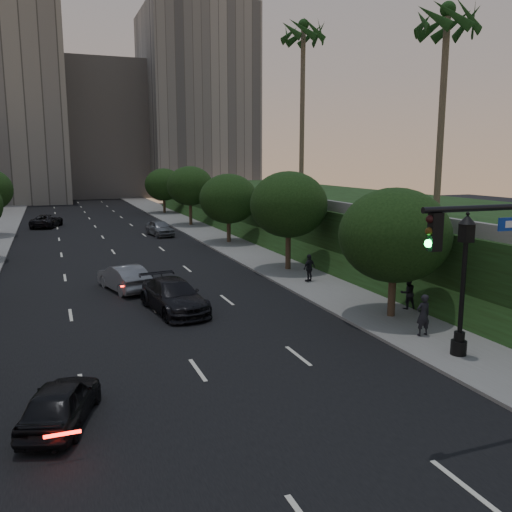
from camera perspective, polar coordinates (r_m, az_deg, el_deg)
name	(u,v)px	position (r m, az deg, el deg)	size (l,w,h in m)	color
ground	(244,436)	(15.72, -1.25, -18.41)	(160.00, 160.00, 0.00)	black
road_surface	(116,256)	(43.90, -14.52, 0.01)	(16.00, 140.00, 0.02)	black
sidewalk_right	(239,248)	(46.11, -1.78, 0.89)	(4.50, 140.00, 0.15)	slate
embankment	(371,222)	(49.20, 12.06, 3.52)	(18.00, 90.00, 4.00)	black
parapet_wall	(284,198)	(44.94, 2.97, 6.13)	(0.35, 90.00, 0.70)	slate
office_block_mid	(101,131)	(115.63, -15.96, 12.52)	(22.00, 18.00, 26.00)	#A69F98
office_block_right	(196,106)	(113.19, -6.36, 15.44)	(20.00, 22.00, 36.00)	gray
tree_right_a	(395,235)	(26.00, 14.38, 2.13)	(5.20, 5.20, 6.24)	#38281C
tree_right_b	(289,205)	(36.35, 3.45, 5.42)	(5.20, 5.20, 6.74)	#38281C
tree_right_c	(228,199)	(48.49, -2.91, 6.03)	(5.20, 5.20, 6.24)	#38281C
tree_right_d	(190,186)	(61.91, -6.96, 7.33)	(5.20, 5.20, 6.74)	#38281C
tree_right_e	(164,185)	(76.56, -9.69, 7.42)	(5.20, 5.20, 6.24)	#38281C
palm_mid	(447,22)	(35.76, 19.48, 22.22)	(3.20, 3.20, 13.00)	#4C4233
palm_far	(303,35)	(48.75, 5.01, 22.13)	(3.20, 3.20, 15.50)	#4C4233
street_lamp	(462,291)	(21.75, 20.91, -3.49)	(0.64, 0.64, 5.62)	black
sedan_near_left	(61,402)	(16.96, -19.87, -14.29)	(1.58, 3.94, 1.34)	black
sedan_mid_left	(124,278)	(32.18, -13.73, -2.24)	(1.62, 4.64, 1.53)	slate
sedan_far_left	(47,221)	(64.69, -21.17, 3.47)	(2.40, 5.21, 1.45)	black
sedan_near_right	(174,296)	(27.32, -8.65, -4.19)	(2.23, 5.49, 1.59)	black
sedan_far_right	(160,228)	(54.43, -10.10, 2.92)	(1.84, 4.58, 1.56)	slate
pedestrian_a	(423,315)	(24.00, 17.18, -5.94)	(0.65, 0.43, 1.79)	black
pedestrian_b	(408,293)	(28.00, 15.68, -3.76)	(0.79, 0.62, 1.62)	black
pedestrian_c	(309,268)	(33.09, 5.63, -1.25)	(0.99, 0.41, 1.68)	black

